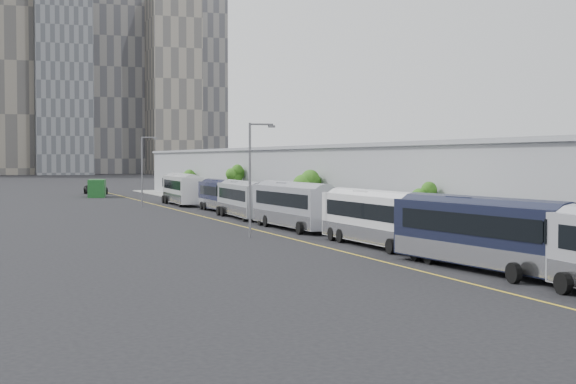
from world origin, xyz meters
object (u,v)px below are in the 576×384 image
bus_1 (483,240)px  street_lamp_far (143,166)px  bus_2 (377,223)px  shipping_container (97,188)px  bus_4 (243,203)px  bus_3 (294,210)px  bus_5 (222,198)px  suv (96,189)px  street_lamp_near (252,171)px  bus_6 (182,192)px

bus_1 → street_lamp_far: size_ratio=1.56×
bus_2 → shipping_container: bearing=94.0°
bus_4 → shipping_container: (-7.20, 53.20, -0.20)m
bus_1 → shipping_container: bus_1 is taller
bus_3 → bus_1: bearing=-91.5°
bus_5 → suv: bearing=97.1°
bus_4 → street_lamp_near: (-5.66, -20.93, 3.42)m
bus_1 → bus_4: size_ratio=1.06×
shipping_container → bus_1: bearing=-75.4°
street_lamp_far → suv: street_lamp_far is taller
street_lamp_far → bus_4: bearing=-77.0°
bus_1 → bus_5: 54.29m
street_lamp_far → bus_1: bearing=-85.3°
bus_4 → bus_5: bearing=88.1°
bus_2 → suv: (-6.15, 94.53, -0.68)m
bus_5 → bus_1: bearing=-91.1°
bus_5 → suv: size_ratio=1.87×
bus_4 → street_lamp_far: size_ratio=1.47×
bus_3 → shipping_container: (-7.18, 67.84, -0.31)m
bus_3 → bus_5: bus_3 is taller
bus_4 → bus_1: bearing=-87.2°
bus_2 → street_lamp_near: (-5.93, 8.96, 3.39)m
street_lamp_far → suv: size_ratio=1.33×
bus_4 → bus_2: bearing=-86.7°
bus_1 → bus_4: bus_1 is taller
bus_5 → shipping_container: 42.92m
bus_1 → suv: 108.02m
bus_2 → street_lamp_near: 11.27m
bus_5 → shipping_container: (-8.11, 42.14, -0.14)m
bus_1 → bus_2: bearing=83.1°
bus_2 → bus_4: size_ratio=1.02×
bus_2 → street_lamp_near: bearing=122.3°
bus_6 → street_lamp_near: bearing=-94.3°
street_lamp_far → shipping_container: size_ratio=1.26×
street_lamp_near → street_lamp_far: size_ratio=1.00×
suv → bus_5: bearing=-87.1°
bus_1 → bus_3: bearing=84.2°
bus_2 → suv: size_ratio=1.99×
bus_6 → street_lamp_near: size_ratio=1.59×
bus_3 → bus_2: bearing=-90.6°
bus_5 → bus_6: bus_6 is taller
street_lamp_near → street_lamp_far: street_lamp_far is taller
street_lamp_near → shipping_container: bearing=91.2°
bus_2 → bus_3: bearing=90.0°
shipping_container → suv: (1.32, 11.43, -0.44)m
bus_1 → street_lamp_near: 23.25m
bus_3 → bus_6: size_ratio=0.98×
bus_3 → bus_4: 14.64m
street_lamp_near → shipping_container: size_ratio=1.26×
bus_3 → bus_6: bearing=88.4°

